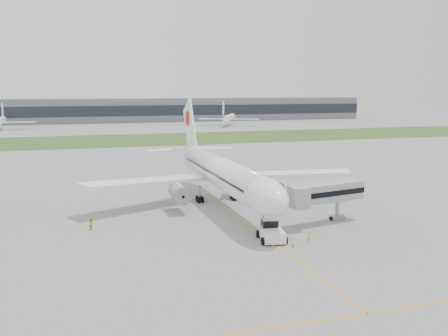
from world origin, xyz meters
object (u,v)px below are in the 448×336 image
object	(u,v)px
airliner	(221,171)
pushback_tug	(271,231)
ground_crew_near	(309,237)
jet_bridge	(323,193)

from	to	relation	value
airliner	pushback_tug	bearing A→B (deg)	-89.30
pushback_tug	ground_crew_near	world-z (taller)	pushback_tug
airliner	ground_crew_near	size ratio (longest dim) A/B	35.40
pushback_tug	ground_crew_near	xyz separation A→B (m)	(4.17, -2.63, -0.40)
airliner	jet_bridge	world-z (taller)	airliner
airliner	ground_crew_near	xyz separation A→B (m)	(4.44, -24.65, -4.90)
airliner	pushback_tug	distance (m)	22.47
pushback_tug	jet_bridge	bearing A→B (deg)	37.42
airliner	jet_bridge	xyz separation A→B (m)	(10.62, -16.62, -1.16)
ground_crew_near	airliner	bearing A→B (deg)	-117.07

